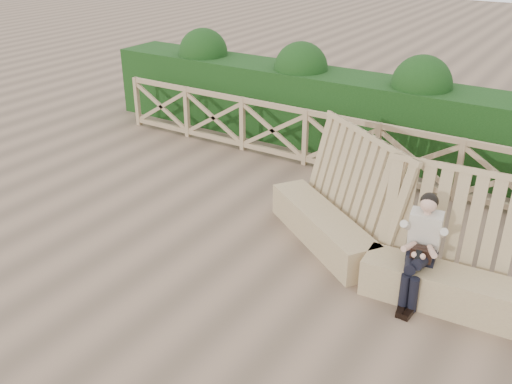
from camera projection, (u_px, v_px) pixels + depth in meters
The scene contains 5 objects.
ground at pixel (229, 257), 7.98m from camera, with size 60.00×60.00×0.00m, color brown.
bench at pixel (388, 244), 7.51m from camera, with size 4.31×1.94×1.62m.
woman at pixel (422, 244), 6.82m from camera, with size 0.41×0.83×1.39m.
guardrail at pixel (340, 145), 10.39m from camera, with size 10.10×0.09×1.10m.
hedge at pixel (366, 117), 11.21m from camera, with size 12.00×1.20×1.50m, color black.
Camera 1 is at (3.99, -5.50, 4.29)m, focal length 40.00 mm.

